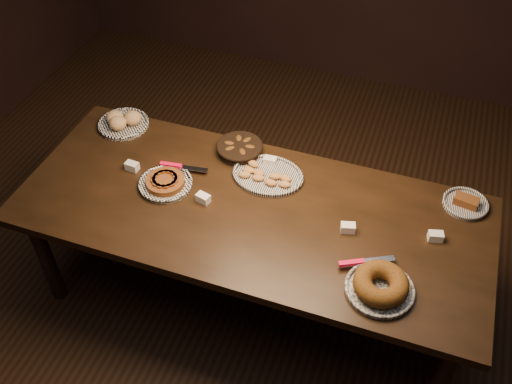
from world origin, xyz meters
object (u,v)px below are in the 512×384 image
(buffet_table, at_px, (251,218))
(apple_tart_plate, at_px, (166,182))
(madeleine_platter, at_px, (267,175))
(bundt_cake_plate, at_px, (380,285))

(buffet_table, distance_m, apple_tart_plate, 0.49)
(buffet_table, height_order, madeleine_platter, madeleine_platter)
(buffet_table, relative_size, bundt_cake_plate, 6.62)
(bundt_cake_plate, bearing_deg, apple_tart_plate, 166.27)
(buffet_table, bearing_deg, madeleine_platter, 88.69)
(madeleine_platter, bearing_deg, buffet_table, -83.82)
(buffet_table, height_order, apple_tart_plate, apple_tart_plate)
(buffet_table, xyz_separation_m, bundt_cake_plate, (0.71, -0.29, 0.11))
(apple_tart_plate, relative_size, madeleine_platter, 0.84)
(apple_tart_plate, xyz_separation_m, bundt_cake_plate, (1.19, -0.29, 0.02))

